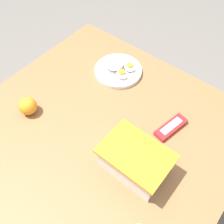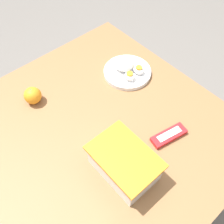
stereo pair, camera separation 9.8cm
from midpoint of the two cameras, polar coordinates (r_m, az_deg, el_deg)
ground_plane at (r=1.67m, az=0.14°, el=-17.97°), size 10.00×10.00×0.00m
table at (r=1.08m, az=0.20°, el=-7.01°), size 0.96×0.91×0.76m
food_container at (r=0.86m, az=6.00°, el=-11.43°), size 0.22×0.15×0.10m
orange_fruit at (r=1.06m, az=-14.38°, el=3.33°), size 0.07×0.07×0.07m
rice_plate at (r=1.15m, az=5.77°, el=8.99°), size 0.21×0.21×0.07m
candy_bar at (r=0.98m, az=15.10°, el=-5.16°), size 0.07×0.14×0.02m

